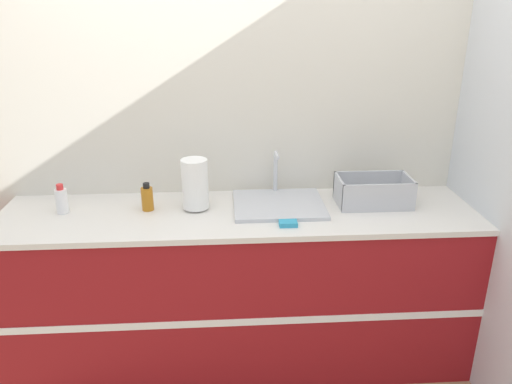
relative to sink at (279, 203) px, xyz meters
name	(u,v)px	position (x,y,z in m)	size (l,w,h in m)	color
wall_back	(237,128)	(-0.22, 0.27, 0.35)	(4.92, 0.06, 2.60)	beige
wall_right	(486,140)	(1.07, -0.06, 0.35)	(0.06, 2.61, 2.60)	silver
counter_cabinet	(240,287)	(-0.22, -0.06, -0.48)	(2.54, 0.64, 0.93)	maroon
sink	(279,203)	(0.00, 0.00, 0.00)	(0.49, 0.42, 0.26)	silver
paper_towel_roll	(195,184)	(-0.45, -0.01, 0.12)	(0.14, 0.14, 0.28)	#4C4C51
dish_rack	(373,194)	(0.52, -0.01, 0.04)	(0.39, 0.23, 0.16)	#B7BABF
bottle_white_spray	(62,200)	(-1.14, -0.02, 0.05)	(0.06, 0.06, 0.16)	white
bottle_amber	(147,198)	(-0.70, -0.01, 0.05)	(0.06, 0.06, 0.15)	#B26B19
sponge	(288,223)	(0.02, -0.26, 0.00)	(0.09, 0.06, 0.02)	#3399BF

